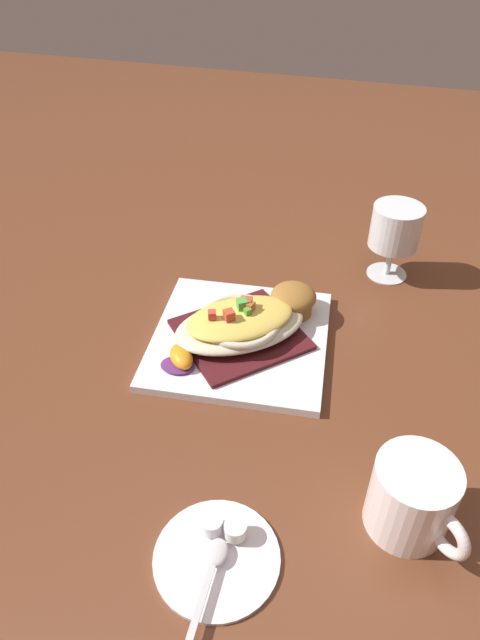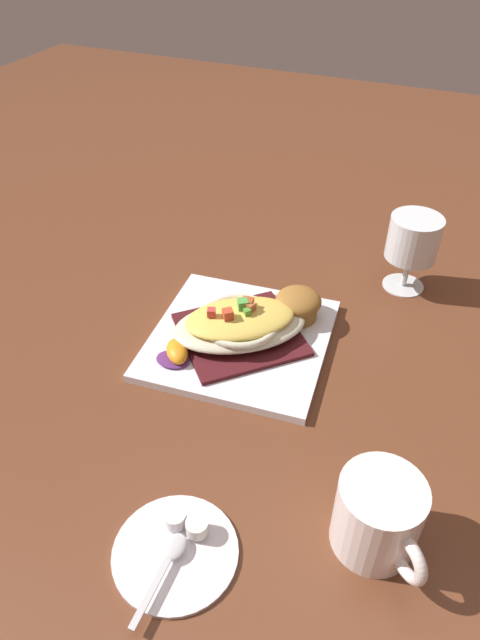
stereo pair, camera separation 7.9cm
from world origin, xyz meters
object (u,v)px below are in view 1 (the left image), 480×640
Objects in this scene: creamer_saucer at (217,557)px; stemmed_glass at (395,231)px; muffin at (293,300)px; spoon at (214,560)px; orange_garnish at (180,359)px; gratin_dish at (240,322)px; creamer_cup_0 at (235,530)px; creamer_cup_1 at (212,524)px; coffee_mug at (411,501)px; square_plate at (240,339)px.

stemmed_glass is at bearing -102.86° from creamer_saucer.
muffin is 0.41m from spoon.
orange_garnish is at bearing -63.06° from spoon.
stemmed_glass is at bearing -129.46° from gratin_dish.
creamer_saucer is 5.40× the size of creamer_cup_0.
gratin_dish is 0.10m from muffin.
creamer_cup_0 is 0.03m from creamer_cup_1.
orange_garnish reaches higher than creamer_cup_1.
creamer_cup_0 is (-0.14, 0.22, -0.00)m from orange_garnish.
stemmed_glass reaches higher than spoon.
stemmed_glass is at bearing -104.80° from creamer_cup_1.
coffee_mug reaches higher than creamer_cup_1.
creamer_cup_1 is at bearing -63.27° from creamer_saucer.
gratin_dish is 3.23× the size of muffin.
square_plate is at bearing -42.80° from coffee_mug.
creamer_cup_1 is at bearing 100.15° from square_plate.
creamer_cup_0 and creamer_cup_1 have the same top height.
stemmed_glass is (-0.26, -0.31, 0.06)m from orange_garnish.
stemmed_glass is (-0.19, -0.24, 0.08)m from square_plate.
coffee_mug is at bearing 153.96° from orange_garnish.
creamer_cup_1 is at bearing 0.95° from creamer_cup_0.
muffin is at bearing -129.56° from square_plate.
muffin reaches higher than square_plate.
creamer_cup_0 is (-0.01, -0.03, 0.01)m from creamer_saucer.
spoon is at bearing 101.33° from gratin_dish.
gratin_dish is 9.25× the size of creamer_cup_0.
creamer_saucer is (-0.07, 0.32, -0.03)m from gratin_dish.
creamer_saucer is at bearing 90.59° from muffin.
creamer_cup_0 is at bearing -114.84° from creamer_saucer.
square_plate is 0.32m from stemmed_glass.
square_plate is at bearing -78.67° from spoon.
spoon is (-0.13, 0.25, -0.01)m from orange_garnish.
muffin is at bearing -129.58° from gratin_dish.
stemmed_glass is 5.30× the size of creamer_cup_0.
orange_garnish is at bearing -62.27° from creamer_saucer.
gratin_dish reaches higher than spoon.
creamer_cup_0 is (0.17, 0.07, -0.02)m from coffee_mug.
creamer_cup_1 is (-0.05, 0.30, 0.01)m from square_plate.
coffee_mug is 0.18m from creamer_cup_0.
gratin_dish is at bearing -78.40° from creamer_saucer.
square_plate is 0.10m from muffin.
orange_garnish is 0.45× the size of stemmed_glass.
gratin_dish is 0.34m from coffee_mug.
creamer_cup_1 is at bearing 100.15° from gratin_dish.
muffin reaches higher than orange_garnish.
stemmed_glass is 0.55m from creamer_cup_0.
creamer_cup_0 is at bearing -179.05° from creamer_cup_1.
orange_garnish is 0.41m from stemmed_glass.
square_plate is 10.43× the size of creamer_cup_0.
stemmed_glass is (-0.19, -0.24, 0.05)m from gratin_dish.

